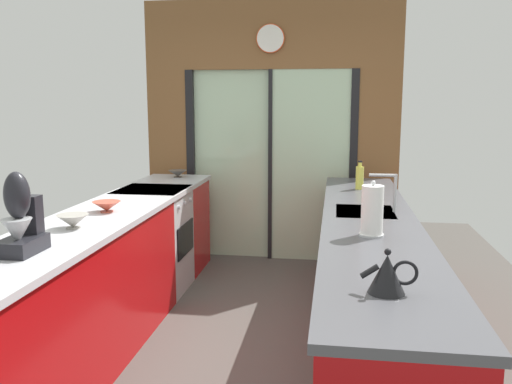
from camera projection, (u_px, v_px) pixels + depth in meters
name	position (u px, v px, depth m)	size (l,w,h in m)	color
ground_plane	(242.00, 326.00, 4.11)	(5.04, 7.60, 0.02)	#4C4742
back_wall_unit	(271.00, 116.00, 5.60)	(2.64, 0.12, 2.70)	brown
left_counter_run	(99.00, 280.00, 3.70)	(0.62, 3.80, 0.92)	#AD0C0F
right_counter_run	(368.00, 285.00, 3.60)	(0.62, 3.80, 0.92)	#AD0C0F
sink_faucet	(390.00, 187.00, 3.72)	(0.19, 0.02, 0.27)	#B7BABC
oven_range	(154.00, 240.00, 4.79)	(0.60, 0.60, 0.92)	#B7BABC
mixing_bowl_near	(73.00, 221.00, 3.26)	(0.19, 0.19, 0.09)	gray
mixing_bowl_mid	(107.00, 206.00, 3.74)	(0.19, 0.19, 0.07)	#BC4C38
mixing_bowl_far	(178.00, 173.00, 5.41)	(0.18, 0.18, 0.07)	#514C47
stand_mixer	(21.00, 222.00, 2.71)	(0.17, 0.27, 0.42)	black
kettle	(387.00, 274.00, 2.16)	(0.23, 0.15, 0.19)	black
soap_bottle	(360.00, 177.00, 4.69)	(0.07, 0.07, 0.25)	#D1CC4C
paper_towel_roll	(372.00, 211.00, 3.06)	(0.14, 0.14, 0.32)	#B7BABC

